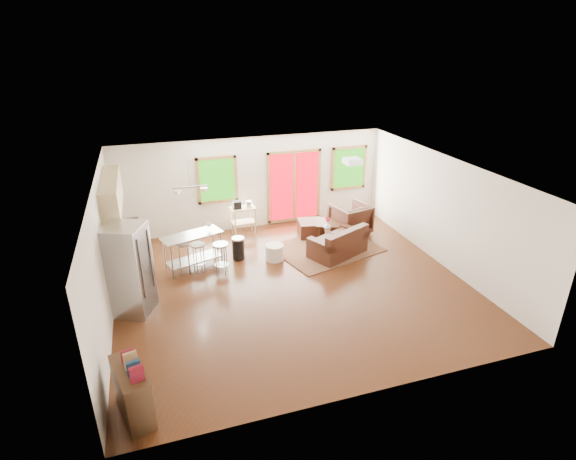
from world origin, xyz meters
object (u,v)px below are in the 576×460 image
object	(u,v)px
loveseat	(339,244)
armchair	(350,218)
coffee_table	(336,224)
ottoman	(311,229)
island	(193,245)
kitchen_cart	(242,212)
refrigerator	(129,270)
rug	(326,248)

from	to	relation	value
loveseat	armchair	xyz separation A→B (m)	(0.85, 1.16, 0.17)
loveseat	coffee_table	bearing A→B (deg)	44.95
ottoman	island	world-z (taller)	island
ottoman	kitchen_cart	distance (m)	1.93
armchair	island	distance (m)	4.44
armchair	kitchen_cart	size ratio (longest dim) A/B	0.94
ottoman	island	xyz separation A→B (m)	(-3.28, -0.90, 0.38)
loveseat	ottoman	bearing A→B (deg)	75.70
armchair	loveseat	bearing A→B (deg)	40.87
kitchen_cart	refrigerator	bearing A→B (deg)	-133.95
island	ottoman	bearing A→B (deg)	15.32
loveseat	armchair	world-z (taller)	armchair
rug	kitchen_cart	size ratio (longest dim) A/B	2.51
ottoman	island	distance (m)	3.42
ottoman	loveseat	bearing A→B (deg)	-79.51
rug	island	xyz separation A→B (m)	(-3.37, -0.01, 0.59)
rug	loveseat	bearing A→B (deg)	-71.35
ottoman	refrigerator	distance (m)	5.27
rug	armchair	distance (m)	1.31
refrigerator	loveseat	bearing A→B (deg)	35.82
coffee_table	island	distance (m)	3.95
armchair	rug	bearing A→B (deg)	22.66
armchair	island	xyz separation A→B (m)	(-4.37, -0.73, 0.13)
ottoman	coffee_table	bearing A→B (deg)	-25.95
loveseat	refrigerator	world-z (taller)	refrigerator
rug	ottoman	xyz separation A→B (m)	(-0.10, 0.89, 0.20)
island	armchair	bearing A→B (deg)	9.46
rug	island	distance (m)	3.42
coffee_table	kitchen_cart	size ratio (longest dim) A/B	1.28
ottoman	refrigerator	bearing A→B (deg)	-153.12
coffee_table	rug	bearing A→B (deg)	-132.33
loveseat	refrigerator	distance (m)	5.05
rug	armchair	size ratio (longest dim) A/B	2.67
rug	kitchen_cart	world-z (taller)	kitchen_cart
rug	ottoman	distance (m)	0.91
armchair	ottoman	distance (m)	1.14
refrigerator	island	xyz separation A→B (m)	(1.38, 1.46, -0.33)
loveseat	coffee_table	xyz separation A→B (m)	(0.38, 1.03, 0.08)
coffee_table	refrigerator	world-z (taller)	refrigerator
rug	loveseat	xyz separation A→B (m)	(0.15, -0.45, 0.29)
ottoman	rug	bearing A→B (deg)	-83.80
island	refrigerator	bearing A→B (deg)	-133.29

